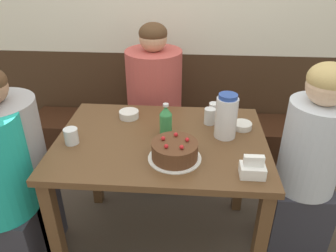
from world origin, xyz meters
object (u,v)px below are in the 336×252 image
(soju_bottle, at_px, (166,120))
(bowl_soup_white, at_px, (129,114))
(napkin_holder, at_px, (253,169))
(person_pale_blue_shirt, at_px, (307,168))
(birthday_cake, at_px, (175,151))
(glass_tumbler_short, at_px, (214,109))
(water_pitcher, at_px, (226,116))
(person_grey_tee, at_px, (13,171))
(glass_shot_small, at_px, (71,136))
(person_dark_striped, at_px, (155,109))
(bowl_rice_small, at_px, (242,126))
(glass_water_tall, at_px, (210,116))
(bench_seat, at_px, (171,144))

(soju_bottle, xyz_separation_m, bowl_soup_white, (-0.23, 0.18, -0.07))
(napkin_holder, relative_size, person_pale_blue_shirt, 0.09)
(soju_bottle, bearing_deg, napkin_holder, -38.89)
(birthday_cake, distance_m, glass_tumbler_short, 0.52)
(water_pitcher, bearing_deg, person_pale_blue_shirt, 1.86)
(person_grey_tee, bearing_deg, glass_shot_small, 1.60)
(glass_tumbler_short, height_order, person_pale_blue_shirt, person_pale_blue_shirt)
(glass_tumbler_short, height_order, person_dark_striped, person_dark_striped)
(bowl_soup_white, bearing_deg, person_grey_tee, -152.45)
(glass_tumbler_short, xyz_separation_m, glass_shot_small, (-0.74, -0.38, 0.00))
(birthday_cake, xyz_separation_m, bowl_rice_small, (0.36, 0.32, -0.03))
(birthday_cake, height_order, napkin_holder, birthday_cake)
(water_pitcher, xyz_separation_m, napkin_holder, (0.09, -0.34, -0.08))
(bowl_rice_small, height_order, glass_water_tall, glass_water_tall)
(bowl_soup_white, relative_size, glass_shot_small, 1.39)
(bowl_soup_white, distance_m, person_pale_blue_shirt, 1.06)
(bench_seat, distance_m, soju_bottle, 1.01)
(water_pitcher, bearing_deg, glass_tumbler_short, 100.36)
(birthday_cake, bearing_deg, glass_water_tall, 64.02)
(birthday_cake, xyz_separation_m, person_pale_blue_shirt, (0.73, 0.25, -0.24))
(bench_seat, height_order, bowl_rice_small, bowl_rice_small)
(person_pale_blue_shirt, bearing_deg, glass_shot_small, 6.58)
(bowl_rice_small, height_order, person_dark_striped, person_dark_striped)
(glass_tumbler_short, bearing_deg, bowl_rice_small, -46.85)
(person_grey_tee, xyz_separation_m, person_dark_striped, (0.70, 0.74, 0.04))
(bowl_rice_small, bearing_deg, person_dark_striped, 136.99)
(water_pitcher, distance_m, person_grey_tee, 1.20)
(soju_bottle, relative_size, bowl_rice_small, 1.70)
(glass_shot_small, bearing_deg, bench_seat, 63.39)
(bowl_rice_small, xyz_separation_m, glass_water_tall, (-0.18, 0.04, 0.03))
(glass_water_tall, bearing_deg, soju_bottle, -149.07)
(water_pitcher, bearing_deg, glass_water_tall, 119.66)
(birthday_cake, relative_size, water_pitcher, 1.06)
(bowl_rice_small, bearing_deg, birthday_cake, -137.95)
(bench_seat, height_order, glass_water_tall, glass_water_tall)
(soju_bottle, distance_m, glass_tumbler_short, 0.38)
(bench_seat, xyz_separation_m, soju_bottle, (0.02, -0.78, 0.64))
(person_dark_striped, bearing_deg, glass_shot_small, -25.14)
(glass_tumbler_short, distance_m, person_dark_striped, 0.57)
(water_pitcher, distance_m, soju_bottle, 0.32)
(bowl_soup_white, bearing_deg, person_pale_blue_shirt, -8.73)
(bowl_soup_white, bearing_deg, soju_bottle, -37.92)
(soju_bottle, relative_size, bowl_soup_white, 1.60)
(bowl_rice_small, relative_size, person_pale_blue_shirt, 0.09)
(bench_seat, distance_m, bowl_rice_small, 0.99)
(napkin_holder, height_order, glass_water_tall, napkin_holder)
(bowl_rice_small, bearing_deg, glass_tumbler_short, 133.15)
(water_pitcher, xyz_separation_m, person_dark_striped, (-0.45, 0.60, -0.27))
(birthday_cake, xyz_separation_m, soju_bottle, (-0.06, 0.22, 0.04))
(bowl_rice_small, relative_size, person_dark_striped, 0.09)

